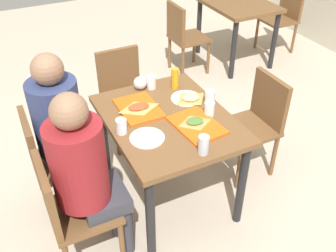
{
  "coord_description": "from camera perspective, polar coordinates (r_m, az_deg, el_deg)",
  "views": [
    {
      "loc": [
        1.91,
        -0.95,
        2.22
      ],
      "look_at": [
        0.0,
        0.0,
        0.67
      ],
      "focal_mm": 41.1,
      "sensor_mm": 36.0,
      "label": 1
    }
  ],
  "objects": [
    {
      "name": "chair_far_side",
      "position": [
        3.11,
        13.1,
        1.03
      ],
      "size": [
        0.4,
        0.4,
        0.83
      ],
      "color": "brown",
      "rests_on": "ground_plane"
    },
    {
      "name": "background_chair_near",
      "position": [
        4.53,
        2.24,
        13.47
      ],
      "size": [
        0.4,
        0.4,
        0.83
      ],
      "color": "brown",
      "rests_on": "ground_plane"
    },
    {
      "name": "person_in_brown_jacket",
      "position": [
        2.25,
        -12.06,
        -6.42
      ],
      "size": [
        0.32,
        0.42,
        1.24
      ],
      "color": "#383842",
      "rests_on": "ground_plane"
    },
    {
      "name": "tray_red_far",
      "position": [
        2.51,
        4.26,
        0.11
      ],
      "size": [
        0.38,
        0.29,
        0.02
      ],
      "primitive_type": "cube",
      "rotation": [
        0.0,
        0.0,
        0.1
      ],
      "color": "#D85914",
      "rests_on": "main_table"
    },
    {
      "name": "foil_bundle",
      "position": [
        2.89,
        -4.16,
        6.38
      ],
      "size": [
        0.1,
        0.1,
        0.1
      ],
      "primitive_type": "sphere",
      "color": "silver",
      "rests_on": "main_table"
    },
    {
      "name": "tray_red_near",
      "position": [
        2.68,
        -4.39,
        2.63
      ],
      "size": [
        0.36,
        0.26,
        0.02
      ],
      "primitive_type": "cube",
      "rotation": [
        0.0,
        0.0,
        -0.01
      ],
      "color": "#D85914",
      "rests_on": "main_table"
    },
    {
      "name": "plastic_cup_a",
      "position": [
        2.73,
        6.22,
        4.27
      ],
      "size": [
        0.07,
        0.07,
        0.1
      ],
      "primitive_type": "cylinder",
      "color": "white",
      "rests_on": "main_table"
    },
    {
      "name": "background_chair_far",
      "position": [
        5.35,
        16.8,
        15.61
      ],
      "size": [
        0.4,
        0.4,
        0.83
      ],
      "color": "brown",
      "rests_on": "ground_plane"
    },
    {
      "name": "pizza_slice_a",
      "position": [
        2.66,
        -4.35,
        2.79
      ],
      "size": [
        0.15,
        0.22,
        0.02
      ],
      "color": "tan",
      "rests_on": "tray_red_near"
    },
    {
      "name": "person_in_red",
      "position": [
        2.64,
        -15.16,
        0.31
      ],
      "size": [
        0.32,
        0.42,
        1.24
      ],
      "color": "#383842",
      "rests_on": "ground_plane"
    },
    {
      "name": "chair_left_end",
      "position": [
        3.43,
        -6.64,
        5.34
      ],
      "size": [
        0.4,
        0.4,
        0.83
      ],
      "color": "brown",
      "rests_on": "ground_plane"
    },
    {
      "name": "plastic_cup_b",
      "position": [
        2.44,
        -6.94,
        -0.04
      ],
      "size": [
        0.07,
        0.07,
        0.1
      ],
      "primitive_type": "cylinder",
      "color": "white",
      "rests_on": "main_table"
    },
    {
      "name": "background_table",
      "position": [
        4.86,
        10.25,
        16.19
      ],
      "size": [
        0.9,
        0.7,
        0.74
      ],
      "color": "brown",
      "rests_on": "ground_plane"
    },
    {
      "name": "plastic_cup_d",
      "position": [
        2.6,
        6.16,
        2.54
      ],
      "size": [
        0.07,
        0.07,
        0.1
      ],
      "primitive_type": "cylinder",
      "color": "white",
      "rests_on": "main_table"
    },
    {
      "name": "chair_near_left",
      "position": [
        2.78,
        -17.15,
        -4.57
      ],
      "size": [
        0.4,
        0.4,
        0.83
      ],
      "color": "brown",
      "rests_on": "ground_plane"
    },
    {
      "name": "paper_plate_center",
      "position": [
        2.79,
        2.69,
        4.13
      ],
      "size": [
        0.22,
        0.22,
        0.01
      ],
      "primitive_type": "cylinder",
      "color": "white",
      "rests_on": "main_table"
    },
    {
      "name": "paper_plate_near_edge",
      "position": [
        2.41,
        -3.12,
        -1.76
      ],
      "size": [
        0.22,
        0.22,
        0.01
      ],
      "primitive_type": "cylinder",
      "color": "white",
      "rests_on": "main_table"
    },
    {
      "name": "condiment_bottle",
      "position": [
        2.88,
        1.05,
        7.07
      ],
      "size": [
        0.06,
        0.06,
        0.16
      ],
      "primitive_type": "cylinder",
      "color": "orange",
      "rests_on": "main_table"
    },
    {
      "name": "chair_near_right",
      "position": [
        2.4,
        -14.57,
        -11.69
      ],
      "size": [
        0.4,
        0.4,
        0.83
      ],
      "color": "brown",
      "rests_on": "ground_plane"
    },
    {
      "name": "plastic_cup_c",
      "position": [
        2.9,
        -2.49,
        6.52
      ],
      "size": [
        0.07,
        0.07,
        0.1
      ],
      "primitive_type": "cylinder",
      "color": "white",
      "rests_on": "main_table"
    },
    {
      "name": "ground_plane",
      "position": [
        3.08,
        -0.0,
        -10.26
      ],
      "size": [
        10.0,
        10.0,
        0.02
      ],
      "primitive_type": "cube",
      "color": "#B7A893"
    },
    {
      "name": "pizza_slice_b",
      "position": [
        2.51,
        4.02,
        0.63
      ],
      "size": [
        0.14,
        0.18,
        0.02
      ],
      "color": "#C68C47",
      "rests_on": "tray_red_far"
    },
    {
      "name": "soda_can",
      "position": [
        2.26,
        5.29,
        -2.82
      ],
      "size": [
        0.07,
        0.07,
        0.12
      ],
      "primitive_type": "cylinder",
      "color": "#B7BCC6",
      "rests_on": "main_table"
    },
    {
      "name": "main_table",
      "position": [
        2.66,
        -0.0,
        -0.59
      ],
      "size": [
        1.01,
        0.8,
        0.74
      ],
      "color": "brown",
      "rests_on": "ground_plane"
    },
    {
      "name": "pizza_slice_c",
      "position": [
        2.77,
        3.4,
        4.19
      ],
      "size": [
        0.19,
        0.21,
        0.02
      ],
      "color": "#C68C47",
      "rests_on": "paper_plate_center"
    }
  ]
}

